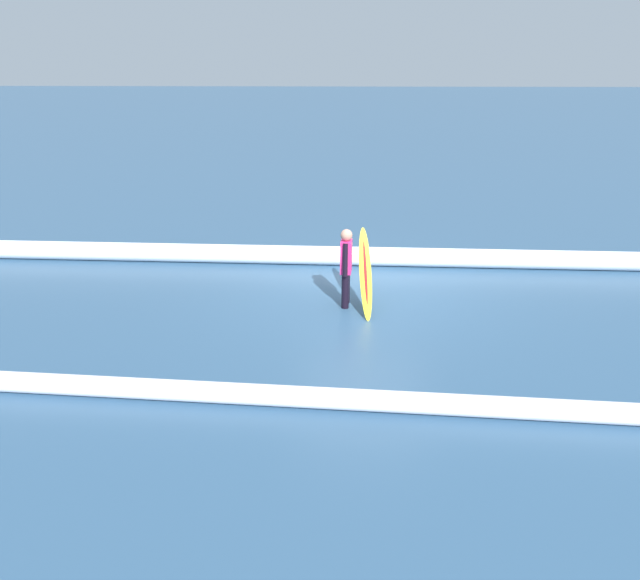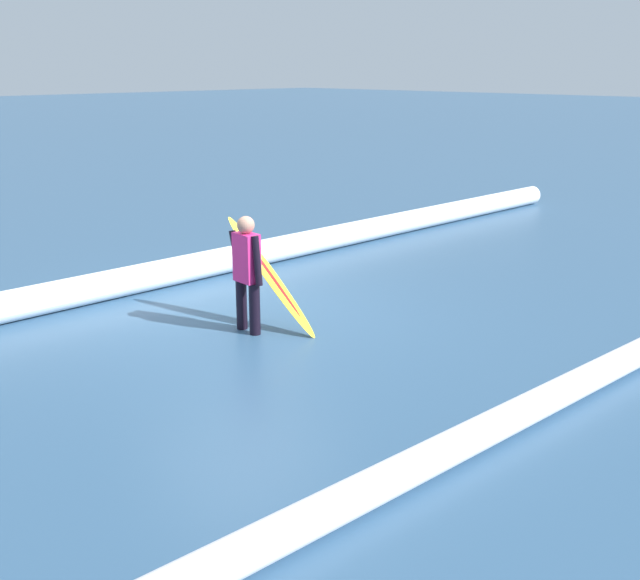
{
  "view_description": "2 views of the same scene",
  "coord_description": "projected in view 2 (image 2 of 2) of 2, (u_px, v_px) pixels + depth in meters",
  "views": [
    {
      "loc": [
        0.5,
        12.25,
        4.56
      ],
      "look_at": [
        0.85,
        1.9,
        0.77
      ],
      "focal_mm": 36.78,
      "sensor_mm": 36.0,
      "label": 1
    },
    {
      "loc": [
        6.27,
        7.63,
        3.24
      ],
      "look_at": [
        0.37,
        1.87,
        0.8
      ],
      "focal_mm": 42.51,
      "sensor_mm": 36.0,
      "label": 2
    }
  ],
  "objects": [
    {
      "name": "wave_crest_foreground",
      "position": [
        201.0,
        265.0,
        11.98
      ],
      "size": [
        19.71,
        1.02,
        0.42
      ],
      "primitive_type": "cylinder",
      "rotation": [
        0.0,
        1.57,
        -0.03
      ],
      "color": "white",
      "rests_on": "ground_plane"
    },
    {
      "name": "surfboard",
      "position": [
        270.0,
        276.0,
        9.67
      ],
      "size": [
        0.31,
        1.55,
        1.36
      ],
      "color": "yellow",
      "rests_on": "ground_plane"
    },
    {
      "name": "ground_plane",
      "position": [
        241.0,
        313.0,
        10.33
      ],
      "size": [
        158.2,
        158.2,
        0.0
      ],
      "primitive_type": "plane",
      "color": "#2E506F"
    },
    {
      "name": "wave_crest_midground",
      "position": [
        563.0,
        391.0,
        7.49
      ],
      "size": [
        24.77,
        2.03,
        0.3
      ],
      "primitive_type": "cylinder",
      "rotation": [
        0.0,
        1.57,
        -0.07
      ],
      "color": "white",
      "rests_on": "ground_plane"
    },
    {
      "name": "surfer",
      "position": [
        247.0,
        268.0,
        9.4
      ],
      "size": [
        0.23,
        0.62,
        1.49
      ],
      "rotation": [
        0.0,
        0.0,
        1.49
      ],
      "color": "black",
      "rests_on": "ground_plane"
    }
  ]
}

